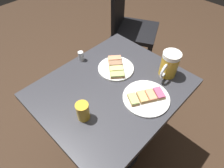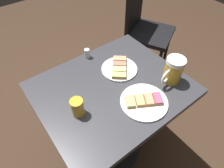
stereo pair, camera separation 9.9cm
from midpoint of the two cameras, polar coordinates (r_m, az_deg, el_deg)
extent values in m
plane|color=#382619|center=(1.61, 1.85, -17.99)|extent=(6.00, 6.00, 0.00)
cylinder|color=black|center=(1.60, 1.85, -17.88)|extent=(0.44, 0.44, 0.01)
cylinder|color=black|center=(1.30, 2.23, -11.48)|extent=(0.09, 0.09, 0.68)
cube|color=#333338|center=(1.02, 2.78, -1.59)|extent=(0.64, 0.77, 0.04)
cylinder|color=white|center=(0.96, 12.42, -5.35)|extent=(0.23, 0.23, 0.01)
cube|color=#9E7547|center=(0.93, 8.64, -5.40)|extent=(0.08, 0.07, 0.01)
cube|color=#ADC66B|center=(0.92, 8.71, -5.03)|extent=(0.08, 0.07, 0.01)
cube|color=#9E7547|center=(0.94, 11.24, -5.10)|extent=(0.08, 0.07, 0.01)
cube|color=#E5B266|center=(0.93, 11.33, -4.73)|extent=(0.08, 0.07, 0.01)
cube|color=#9E7547|center=(0.95, 13.78, -4.80)|extent=(0.08, 0.07, 0.01)
cube|color=#EA8E66|center=(0.95, 13.89, -4.43)|extent=(0.08, 0.07, 0.01)
cube|color=#9E7547|center=(0.97, 16.25, -4.49)|extent=(0.08, 0.07, 0.01)
cube|color=#BC4C70|center=(0.96, 16.37, -4.12)|extent=(0.08, 0.07, 0.01)
cylinder|color=white|center=(1.09, 4.79, 4.36)|extent=(0.20, 0.20, 0.01)
cube|color=#9E7547|center=(1.14, 4.82, 7.08)|extent=(0.08, 0.09, 0.01)
cube|color=#EA8E66|center=(1.13, 4.85, 7.46)|extent=(0.08, 0.08, 0.01)
cube|color=#9E7547|center=(1.10, 4.82, 5.57)|extent=(0.08, 0.09, 0.01)
cube|color=#997051|center=(1.10, 4.86, 5.96)|extent=(0.08, 0.08, 0.01)
cube|color=#9E7547|center=(1.07, 4.83, 3.96)|extent=(0.08, 0.09, 0.01)
cube|color=#EFE07A|center=(1.06, 4.86, 4.35)|extent=(0.08, 0.08, 0.01)
cube|color=#9E7547|center=(1.04, 4.84, 2.26)|extent=(0.08, 0.09, 0.01)
cube|color=#ADC66B|center=(1.03, 4.87, 2.65)|extent=(0.08, 0.08, 0.01)
cylinder|color=gold|center=(1.06, 20.22, 3.31)|extent=(0.09, 0.09, 0.12)
cylinder|color=white|center=(1.01, 21.27, 6.21)|extent=(0.10, 0.10, 0.02)
torus|color=silver|center=(1.01, 18.61, 1.97)|extent=(0.02, 0.08, 0.08)
cylinder|color=gold|center=(0.87, -7.02, -7.08)|extent=(0.06, 0.06, 0.09)
cylinder|color=silver|center=(1.16, -4.97, 8.95)|extent=(0.03, 0.03, 0.06)
cylinder|color=black|center=(1.85, 14.82, 3.93)|extent=(0.03, 0.03, 0.47)
cylinder|color=black|center=(2.09, 17.13, 9.34)|extent=(0.03, 0.03, 0.47)
cylinder|color=black|center=(1.90, 5.56, 6.92)|extent=(0.03, 0.03, 0.47)
cylinder|color=black|center=(2.14, 8.79, 11.92)|extent=(0.03, 0.03, 0.47)
cube|color=black|center=(1.84, 12.84, 14.37)|extent=(0.51, 0.51, 0.04)
cube|color=black|center=(1.75, 8.62, 22.90)|extent=(0.18, 0.32, 0.47)
camera|label=1|loc=(0.05, -87.13, 3.14)|focal=30.78mm
camera|label=2|loc=(0.05, 92.87, -3.14)|focal=30.78mm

